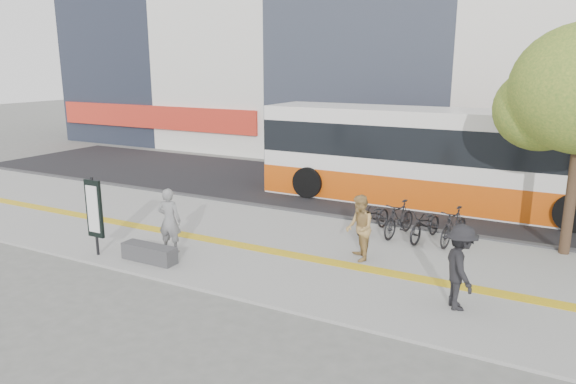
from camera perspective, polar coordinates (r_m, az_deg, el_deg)
The scene contains 12 objects.
ground at distance 14.17m, azimuth -3.49°, elevation -7.99°, with size 120.00×120.00×0.00m, color #61615C.
sidewalk at distance 15.37m, azimuth -0.56°, elevation -6.04°, with size 40.00×7.00×0.08m, color slate.
tactile_strip at distance 14.94m, azimuth -1.48°, elevation -6.44°, with size 40.00×0.45×0.01m, color yellow.
street at distance 21.98m, azimuth 8.83°, elevation -0.14°, with size 40.00×8.00×0.06m, color black.
curb at distance 18.36m, azimuth 4.68°, elevation -2.67°, with size 40.00×0.25×0.14m, color #373739.
bench at distance 14.66m, azimuth -14.76°, elevation -6.40°, with size 1.60×0.45×0.45m, color #373739.
signboard at distance 15.25m, azimuth -20.22°, elevation -1.83°, with size 0.55×0.10×2.20m.
bus at distance 20.44m, azimuth 15.77°, elevation 3.32°, with size 13.29×3.15×3.54m.
bicycle_row at distance 16.35m, azimuth 13.17°, elevation -3.13°, with size 3.38×1.96×1.09m.
seated_woman at distance 15.02m, azimuth -12.69°, elevation -3.02°, with size 0.67×0.44×1.83m, color black.
pedestrian_tan at distance 14.20m, azimuth 7.72°, elevation -3.87°, with size 0.87×0.68×1.78m, color #AB874E.
pedestrian_dark at distance 11.91m, azimuth 18.10°, elevation -7.73°, with size 1.21×0.70×1.87m, color black.
Camera 1 is at (6.92, -11.20, 5.23)m, focal length 32.90 mm.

